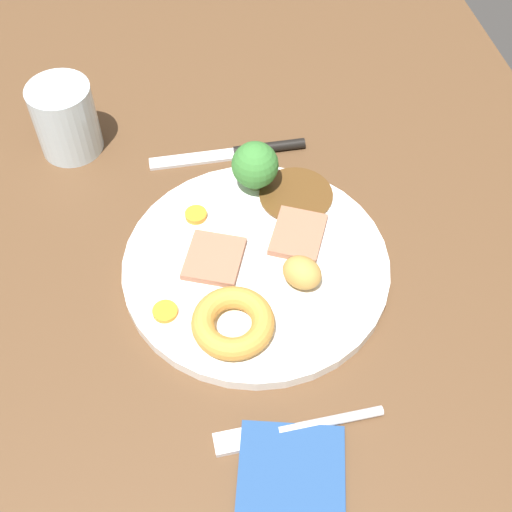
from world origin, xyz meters
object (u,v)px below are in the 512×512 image
at_px(folded_napkin, 291,487).
at_px(meat_slice_main, 214,258).
at_px(yorkshire_pudding, 233,323).
at_px(carrot_coin_back, 196,215).
at_px(fork, 294,429).
at_px(broccoli_floret, 255,165).
at_px(roast_potato_left, 302,273).
at_px(knife, 242,152).
at_px(meat_slice_under, 298,234).
at_px(water_glass, 65,119).
at_px(dinner_plate, 256,266).
at_px(carrot_coin_front, 165,311).

bearing_deg(folded_napkin, meat_slice_main, 6.06).
xyz_separation_m(meat_slice_main, yorkshire_pudding, (-0.08, -0.00, 0.01)).
relative_size(carrot_coin_back, fork, 0.15).
height_order(yorkshire_pudding, broccoli_floret, broccoli_floret).
xyz_separation_m(roast_potato_left, carrot_coin_back, (0.11, 0.09, -0.01)).
height_order(broccoli_floret, knife, broccoli_floret).
bearing_deg(fork, broccoli_floret, -95.14).
height_order(carrot_coin_back, fork, carrot_coin_back).
bearing_deg(meat_slice_under, water_glass, 48.93).
height_order(dinner_plate, meat_slice_main, meat_slice_main).
bearing_deg(broccoli_floret, folded_napkin, 173.75).
distance_m(dinner_plate, meat_slice_under, 0.06).
relative_size(carrot_coin_front, folded_napkin, 0.22).
relative_size(dinner_plate, roast_potato_left, 6.74).
xyz_separation_m(meat_slice_main, carrot_coin_back, (0.06, 0.01, -0.00)).
height_order(yorkshire_pudding, water_glass, water_glass).
bearing_deg(carrot_coin_back, roast_potato_left, -139.34).
relative_size(dinner_plate, broccoli_floret, 4.63).
distance_m(roast_potato_left, carrot_coin_front, 0.14).
bearing_deg(roast_potato_left, meat_slice_main, 61.83).
xyz_separation_m(water_glass, folded_napkin, (-0.45, -0.16, -0.04)).
height_order(yorkshire_pudding, knife, yorkshire_pudding).
distance_m(meat_slice_main, fork, 0.19).
xyz_separation_m(meat_slice_under, carrot_coin_front, (-0.07, 0.15, -0.00)).
bearing_deg(fork, meat_slice_under, -105.08).
height_order(broccoli_floret, water_glass, water_glass).
relative_size(meat_slice_under, yorkshire_pudding, 0.80).
bearing_deg(knife, carrot_coin_back, 56.42).
height_order(meat_slice_main, folded_napkin, meat_slice_main).
height_order(fork, knife, knife).
distance_m(carrot_coin_front, fork, 0.17).
bearing_deg(dinner_plate, carrot_coin_front, 113.50).
distance_m(meat_slice_main, roast_potato_left, 0.09).
xyz_separation_m(broccoli_floret, folded_napkin, (-0.33, 0.04, -0.04)).
xyz_separation_m(meat_slice_main, water_glass, (0.21, 0.14, 0.03)).
bearing_deg(yorkshire_pudding, roast_potato_left, -62.59).
bearing_deg(fork, roast_potato_left, -106.74).
distance_m(dinner_plate, roast_potato_left, 0.06).
bearing_deg(fork, meat_slice_main, -78.83).
height_order(dinner_plate, fork, dinner_plate).
bearing_deg(broccoli_floret, meat_slice_under, -159.47).
relative_size(meat_slice_main, carrot_coin_front, 2.45).
relative_size(meat_slice_main, water_glass, 0.69).
relative_size(yorkshire_pudding, fork, 0.52).
bearing_deg(dinner_plate, knife, -5.77).
bearing_deg(carrot_coin_back, meat_slice_under, -115.77).
height_order(meat_slice_under, roast_potato_left, roast_potato_left).
distance_m(yorkshire_pudding, knife, 0.25).
distance_m(carrot_coin_back, broccoli_floret, 0.08).
bearing_deg(meat_slice_main, broccoli_floret, -33.41).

